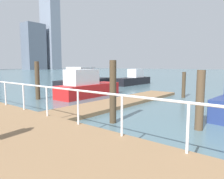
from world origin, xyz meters
name	(u,v)px	position (x,y,z in m)	size (l,w,h in m)	color
ground_plane	(15,95)	(0.00, 20.00, 0.00)	(300.00, 300.00, 0.00)	slate
floating_dock	(120,102)	(2.15, 11.63, 0.09)	(11.31, 2.00, 0.18)	#93704C
boardwalk_railing	(78,97)	(-3.15, 9.19, 1.24)	(0.06, 26.64, 1.08)	white
dock_piling_0	(113,92)	(-1.24, 9.37, 1.20)	(0.26, 0.26, 2.40)	#473826
dock_piling_1	(200,100)	(-0.06, 6.53, 1.03)	(0.27, 0.27, 2.06)	brown
dock_piling_2	(37,81)	(0.00, 16.75, 1.24)	(0.29, 0.29, 2.49)	#473826
dock_piling_3	(74,84)	(1.63, 15.07, 0.98)	(0.29, 0.29, 1.96)	brown
dock_piling_4	(184,85)	(6.82, 9.60, 0.89)	(0.24, 0.24, 1.79)	#473826
moored_boat_0	(133,79)	(13.19, 17.95, 0.63)	(5.70, 1.56, 1.84)	black
moored_boat_1	(87,86)	(2.90, 15.11, 0.73)	(5.28, 1.76, 1.95)	red
moored_boat_4	(84,81)	(6.56, 19.33, 0.74)	(7.32, 3.57, 2.10)	black
skyline_tower_5	(34,47)	(62.91, 125.55, 14.25)	(12.31, 9.15, 28.50)	slate
skyline_tower_6	(50,28)	(75.51, 125.99, 27.73)	(7.42, 13.40, 55.47)	gray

